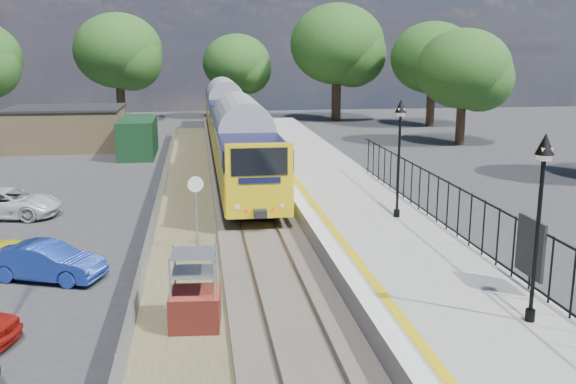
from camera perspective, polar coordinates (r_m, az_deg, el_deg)
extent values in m
plane|color=#2D2D30|center=(19.20, -0.37, -9.96)|extent=(120.00, 120.00, 0.00)
cube|color=#473F38|center=(28.61, -3.07, -2.11)|extent=(3.40, 80.00, 0.20)
cube|color=#4C472D|center=(26.60, -8.92, -3.54)|extent=(2.60, 70.00, 0.06)
cube|color=brown|center=(28.53, -4.51, -1.92)|extent=(0.07, 80.00, 0.14)
cube|color=brown|center=(28.65, -1.63, -1.83)|extent=(0.07, 80.00, 0.14)
cube|color=gray|center=(27.29, 6.13, -2.13)|extent=(5.00, 70.00, 0.90)
cube|color=silver|center=(26.72, 1.47, -1.37)|extent=(0.50, 70.00, 0.01)
cube|color=gold|center=(26.81, 2.52, -1.34)|extent=(0.30, 70.00, 0.01)
cylinder|color=black|center=(16.91, 20.71, -10.20)|extent=(0.24, 0.24, 0.30)
cylinder|color=black|center=(16.31, 21.22, -4.19)|extent=(0.10, 0.10, 3.70)
cube|color=black|center=(15.89, 21.78, 2.57)|extent=(0.08, 0.08, 0.30)
cube|color=beige|center=(15.86, 21.83, 3.17)|extent=(0.26, 0.26, 0.30)
cone|color=black|center=(15.83, 21.90, 3.99)|extent=(0.44, 0.44, 0.50)
cylinder|color=black|center=(25.58, 9.64, -1.86)|extent=(0.24, 0.24, 0.30)
cylinder|color=black|center=(25.18, 9.80, 2.22)|extent=(0.10, 0.10, 3.70)
cube|color=black|center=(24.91, 9.96, 6.63)|extent=(0.08, 0.08, 0.30)
cube|color=beige|center=(24.89, 9.98, 7.02)|extent=(0.26, 0.26, 0.30)
cone|color=black|center=(24.87, 10.00, 7.55)|extent=(0.44, 0.44, 0.50)
cube|color=black|center=(22.46, 15.52, 0.02)|extent=(0.05, 26.00, 0.05)
cube|color=black|center=(18.68, 20.75, -4.62)|extent=(0.08, 1.40, 1.60)
cube|color=#9E8359|center=(50.83, -19.04, 5.33)|extent=(8.00, 6.00, 3.00)
cube|color=black|center=(50.67, -19.16, 7.06)|extent=(8.20, 6.20, 0.15)
cube|color=#13351A|center=(46.15, -13.20, 4.76)|extent=(2.40, 6.00, 2.60)
cylinder|color=#332319|center=(68.21, -14.62, 7.67)|extent=(0.88, 0.88, 3.85)
ellipsoid|color=#1A4818|center=(67.99, -14.87, 12.06)|extent=(8.80, 8.80, 7.48)
cylinder|color=#332319|center=(69.94, -4.52, 7.86)|extent=(0.72, 0.72, 3.15)
ellipsoid|color=#1A4818|center=(69.72, -4.59, 11.37)|extent=(7.20, 7.20, 6.12)
cylinder|color=#332319|center=(67.33, 4.30, 8.13)|extent=(0.96, 0.96, 4.20)
ellipsoid|color=#1A4818|center=(67.12, 4.38, 12.99)|extent=(9.60, 9.60, 8.16)
cylinder|color=#332319|center=(63.87, 12.55, 7.31)|extent=(0.80, 0.80, 3.50)
ellipsoid|color=#1A4818|center=(63.63, 12.76, 11.57)|extent=(8.00, 8.00, 6.80)
cylinder|color=#332319|center=(52.07, 15.08, 5.83)|extent=(0.72, 0.72, 3.15)
ellipsoid|color=#1A4818|center=(51.76, 15.35, 10.53)|extent=(7.20, 7.20, 6.12)
cube|color=gold|center=(35.41, -4.15, 3.38)|extent=(2.80, 20.00, 1.90)
cube|color=#0E1234|center=(35.22, -4.18, 5.46)|extent=(2.82, 20.00, 0.90)
cube|color=black|center=(35.22, -4.18, 5.46)|extent=(2.82, 18.00, 0.70)
cube|color=black|center=(35.62, -4.12, 1.50)|extent=(2.00, 18.00, 0.45)
cube|color=gold|center=(55.81, -5.65, 6.75)|extent=(2.80, 20.00, 1.90)
cube|color=#0E1234|center=(55.69, -5.68, 8.08)|extent=(2.82, 20.00, 0.90)
cube|color=black|center=(55.69, -5.68, 8.08)|extent=(2.82, 18.00, 0.70)
cube|color=black|center=(55.94, -5.63, 5.55)|extent=(2.00, 18.00, 0.45)
cube|color=black|center=(25.15, -2.56, 2.70)|extent=(2.24, 0.04, 1.10)
cube|color=maroon|center=(17.71, -8.25, -10.31)|extent=(1.43, 1.43, 1.03)
cylinder|color=#999EA3|center=(23.67, -8.13, -2.37)|extent=(0.06, 0.06, 2.60)
cylinder|color=silver|center=(23.32, -8.23, 0.68)|extent=(0.58, 0.15, 0.58)
imported|color=navy|center=(22.33, -20.68, -5.83)|extent=(3.97, 2.53, 1.23)
imported|color=silver|center=(31.16, -23.67, -0.92)|extent=(4.93, 2.92, 1.29)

